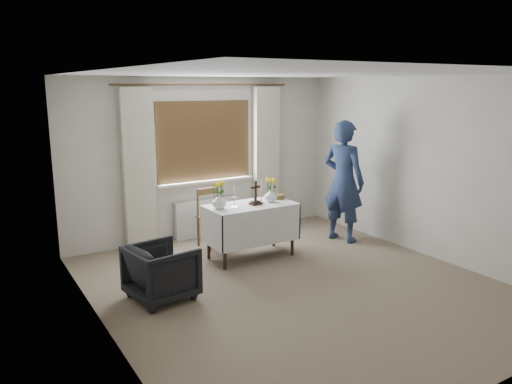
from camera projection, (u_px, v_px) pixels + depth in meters
ground at (296, 286)px, 6.03m from camera, size 5.00×5.00×0.00m
altar_table at (251, 231)px, 6.95m from camera, size 1.24×0.64×0.76m
wooden_chair at (214, 218)px, 7.39m from camera, size 0.43×0.43×0.88m
armchair at (162, 272)px, 5.61m from camera, size 0.79×0.77×0.63m
person at (343, 181)px, 7.62m from camera, size 0.64×0.79×1.87m
radiator at (208, 217)px, 7.99m from camera, size 1.10×0.10×0.60m
wooden_cross at (256, 193)px, 6.83m from camera, size 0.17×0.13×0.33m
candlestick_left at (234, 197)px, 6.67m from camera, size 0.10×0.10×0.30m
candlestick_right at (262, 192)px, 6.90m from camera, size 0.12×0.12×0.33m
flower_vase_left at (219, 201)px, 6.62m from camera, size 0.24×0.24×0.20m
flower_vase_right at (271, 195)px, 7.02m from camera, size 0.23×0.23×0.18m
wicker_basket at (279, 197)px, 7.21m from camera, size 0.22×0.22×0.07m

